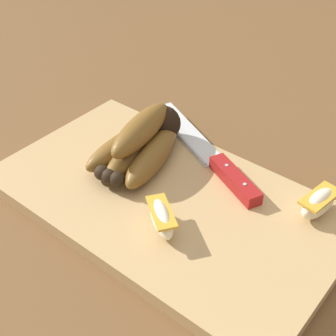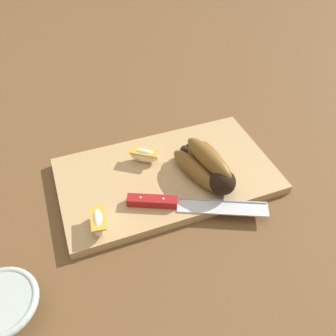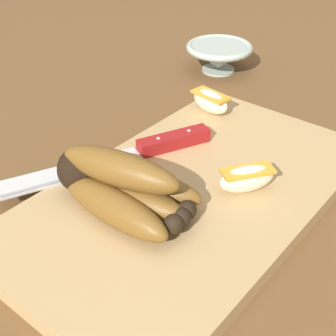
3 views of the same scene
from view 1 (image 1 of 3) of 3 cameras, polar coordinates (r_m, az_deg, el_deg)
ground_plane at (r=0.65m, az=-1.82°, el=-4.91°), size 6.00×6.00×0.00m
cutting_board at (r=0.65m, az=-0.20°, el=-3.87°), size 0.47×0.27×0.02m
banana_bunch at (r=0.69m, az=-3.06°, el=2.98°), size 0.11×0.17×0.07m
chefs_knife at (r=0.69m, az=5.69°, el=0.73°), size 0.27×0.14×0.02m
apple_wedge_near at (r=0.63m, az=17.33°, el=-3.94°), size 0.03×0.07×0.03m
apple_wedge_middle at (r=0.59m, az=-0.77°, el=-5.89°), size 0.07×0.06×0.03m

